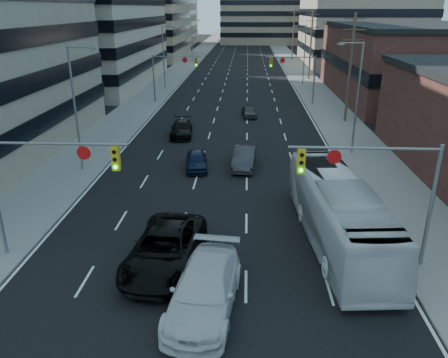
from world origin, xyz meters
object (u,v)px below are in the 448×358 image
object	(u,v)px
white_van	(205,290)
transit_bus	(338,212)
black_pickup	(165,249)
sedan_blue	(197,160)

from	to	relation	value
white_van	transit_bus	distance (m)	8.57
black_pickup	sedan_blue	bearing A→B (deg)	94.95
black_pickup	white_van	bearing A→B (deg)	-49.67
transit_bus	sedan_blue	bearing A→B (deg)	123.44
transit_bus	sedan_blue	world-z (taller)	transit_bus
sedan_blue	black_pickup	bearing A→B (deg)	-97.04
black_pickup	sedan_blue	world-z (taller)	black_pickup
black_pickup	transit_bus	size ratio (longest dim) A/B	0.54
white_van	sedan_blue	distance (m)	16.56
black_pickup	sedan_blue	distance (m)	13.41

